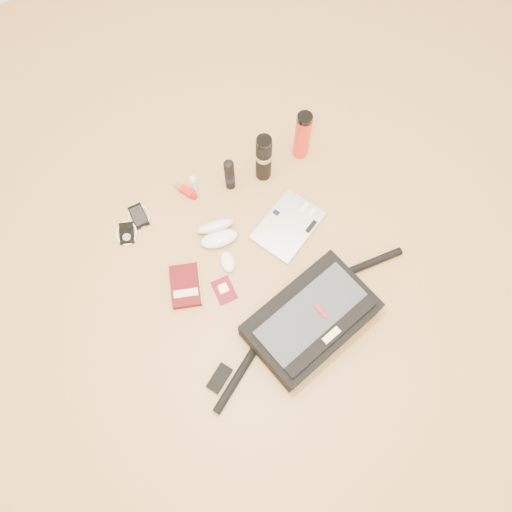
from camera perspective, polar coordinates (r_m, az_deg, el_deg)
name	(u,v)px	position (r m, az deg, el deg)	size (l,w,h in m)	color
ground	(260,270)	(2.11, 0.43, -1.65)	(4.00, 4.00, 0.00)	#AB7F47
messenger_bag	(310,320)	(1.99, 6.23, -7.28)	(1.01, 0.39, 0.14)	black
laptop	(288,226)	(2.18, 3.70, 3.46)	(0.35, 0.30, 0.03)	#AFAEB1
book	(186,286)	(2.09, -8.03, -3.39)	(0.18, 0.21, 0.03)	#45070A
passport	(224,290)	(2.08, -3.66, -3.92)	(0.09, 0.12, 0.01)	#540718
mouse	(228,262)	(2.11, -3.24, -0.67)	(0.08, 0.11, 0.03)	white
sunglasses_case	(217,232)	(2.14, -4.44, 2.70)	(0.19, 0.17, 0.09)	white
ipod	(127,233)	(2.24, -14.56, 2.52)	(0.12, 0.12, 0.01)	black
phone	(139,216)	(2.26, -13.26, 4.46)	(0.10, 0.12, 0.01)	black
inhaler	(186,191)	(2.27, -8.01, 7.37)	(0.07, 0.11, 0.03)	#B1160F
spray_bottle	(194,184)	(2.24, -7.12, 8.19)	(0.04, 0.04, 0.11)	#ABD2EC
aerosol_can	(230,175)	(2.20, -3.04, 9.28)	(0.05, 0.05, 0.19)	black
thermos_black	(264,158)	(2.19, 0.87, 11.14)	(0.08, 0.08, 0.27)	black
thermos_red	(302,136)	(2.26, 5.31, 13.53)	(0.09, 0.09, 0.27)	red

